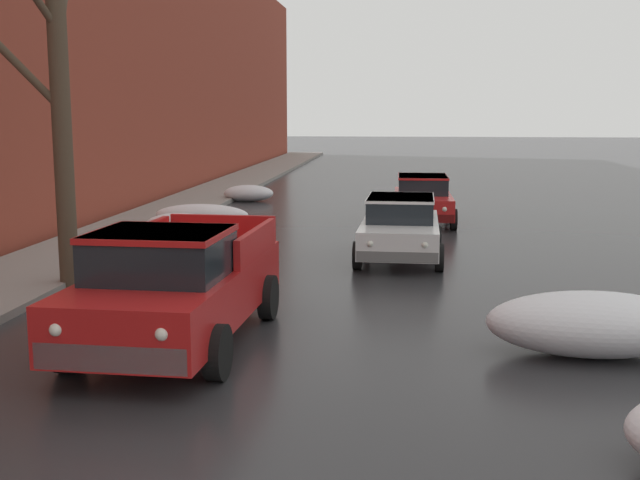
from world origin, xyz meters
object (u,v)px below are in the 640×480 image
object	(u,v)px
sedan_white_parked_kerbside_close	(400,226)
sedan_red_parked_kerbside_mid	(422,198)
bare_tree_second_along_sidewalk	(56,89)
pickup_truck_red_approaching_near_lane	(176,285)

from	to	relation	value
sedan_white_parked_kerbside_close	sedan_red_parked_kerbside_mid	size ratio (longest dim) A/B	0.99
bare_tree_second_along_sidewalk	pickup_truck_red_approaching_near_lane	xyz separation A→B (m)	(3.13, -3.34, -2.86)
pickup_truck_red_approaching_near_lane	sedan_red_parked_kerbside_mid	bearing A→B (deg)	73.85
pickup_truck_red_approaching_near_lane	sedan_white_parked_kerbside_close	size ratio (longest dim) A/B	1.26
pickup_truck_red_approaching_near_lane	sedan_white_parked_kerbside_close	bearing A→B (deg)	65.94
sedan_white_parked_kerbside_close	sedan_red_parked_kerbside_mid	distance (m)	5.99
bare_tree_second_along_sidewalk	sedan_white_parked_kerbside_close	world-z (taller)	bare_tree_second_along_sidewalk
bare_tree_second_along_sidewalk	sedan_white_parked_kerbside_close	bearing A→B (deg)	30.62
bare_tree_second_along_sidewalk	sedan_red_parked_kerbside_mid	distance (m)	12.26
bare_tree_second_along_sidewalk	sedan_red_parked_kerbside_mid	world-z (taller)	bare_tree_second_along_sidewalk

